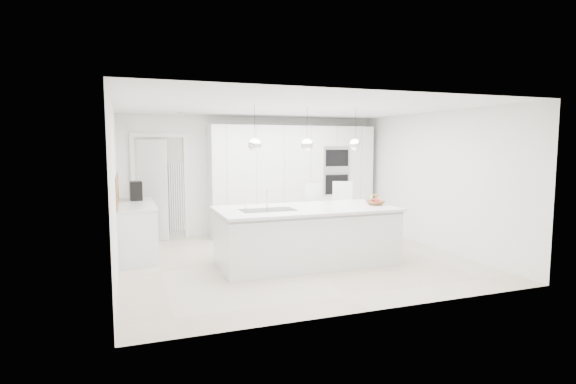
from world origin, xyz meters
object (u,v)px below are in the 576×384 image
object	(u,v)px
island_base	(307,237)
fruit_bowl	(375,203)
bar_stool_right	(346,214)
bar_stool_left	(316,218)
espresso_machine	(136,191)

from	to	relation	value
island_base	fruit_bowl	distance (m)	1.32
bar_stool_right	bar_stool_left	bearing A→B (deg)	-142.45
espresso_machine	bar_stool_left	size ratio (longest dim) A/B	0.29
island_base	espresso_machine	bearing A→B (deg)	141.60
bar_stool_right	espresso_machine	bearing A→B (deg)	-171.55
fruit_bowl	espresso_machine	size ratio (longest dim) A/B	0.88
bar_stool_left	bar_stool_right	size ratio (longest dim) A/B	0.99
bar_stool_left	espresso_machine	bearing A→B (deg)	140.34
island_base	bar_stool_left	distance (m)	0.95
fruit_bowl	island_base	bearing A→B (deg)	177.78
island_base	espresso_machine	world-z (taller)	espresso_machine
espresso_machine	bar_stool_right	xyz separation A→B (m)	(3.72, -1.05, -0.47)
espresso_machine	bar_stool_right	world-z (taller)	espresso_machine
island_base	fruit_bowl	size ratio (longest dim) A/B	9.27
espresso_machine	bar_stool_left	xyz separation A→B (m)	(3.03, -1.21, -0.48)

